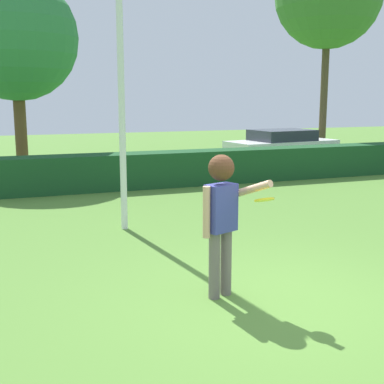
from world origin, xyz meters
TOP-DOWN VIEW (x-y plane):
  - ground_plane at (0.00, 0.00)m, footprint 60.00×60.00m
  - person at (-0.48, 0.38)m, footprint 0.73×0.65m
  - frisbee at (-0.09, 0.03)m, footprint 0.24×0.23m
  - lamppost at (-0.84, 4.07)m, footprint 0.24×0.24m
  - hedge_row at (0.00, 8.31)m, footprint 28.00×0.90m
  - parked_car_white at (6.92, 11.59)m, footprint 4.39×2.27m
  - oak_tree at (-2.32, 12.34)m, footprint 3.93×3.93m

SIDE VIEW (x-z plane):
  - ground_plane at x=0.00m, z-range 0.00..0.00m
  - hedge_row at x=0.00m, z-range 0.00..0.95m
  - parked_car_white at x=6.92m, z-range 0.06..1.31m
  - person at x=-0.48m, z-range 0.23..2.01m
  - frisbee at x=-0.09m, z-range 1.22..1.32m
  - lamppost at x=-0.84m, z-range 0.32..6.38m
  - oak_tree at x=-2.32m, z-range 1.14..7.38m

